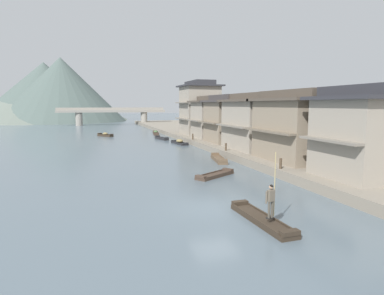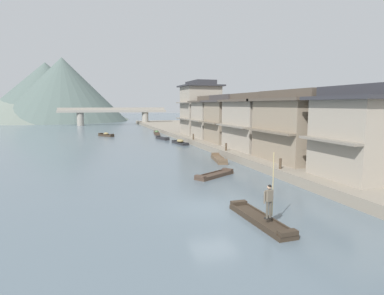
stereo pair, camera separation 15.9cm
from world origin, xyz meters
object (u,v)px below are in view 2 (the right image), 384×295
at_px(boat_midriver_drifting, 157,133).
at_px(mooring_post_dock_near, 280,164).
at_px(house_waterfront_nearest, 363,133).
at_px(mooring_post_dock_mid, 226,147).
at_px(boat_midriver_upstream, 219,159).
at_px(house_waterfront_second, 293,126).
at_px(boat_moored_nearest, 162,138).
at_px(house_waterfront_tall, 258,122).
at_px(boat_foreground_poled, 260,219).
at_px(house_waterfront_end, 200,108).
at_px(boat_moored_second, 215,175).
at_px(boat_moored_far, 106,135).
at_px(boatman_person, 269,197).
at_px(mooring_post_dock_far, 193,137).
at_px(house_waterfront_narrow, 227,119).
at_px(boat_moored_third, 180,142).
at_px(house_waterfront_far, 215,117).
at_px(stone_bridge, 113,113).

height_order(boat_midriver_drifting, mooring_post_dock_near, mooring_post_dock_near).
distance_m(house_waterfront_nearest, mooring_post_dock_mid, 15.47).
relative_size(boat_midriver_upstream, house_waterfront_second, 0.56).
relative_size(boat_moored_nearest, house_waterfront_tall, 0.48).
relative_size(boat_foreground_poled, house_waterfront_end, 0.55).
bearing_deg(boat_moored_second, boat_moored_nearest, 86.02).
relative_size(boat_foreground_poled, mooring_post_dock_near, 6.05).
bearing_deg(boat_moored_far, boatman_person, -84.08).
bearing_deg(boat_moored_far, house_waterfront_end, -28.19).
height_order(boat_moored_far, mooring_post_dock_far, mooring_post_dock_far).
bearing_deg(house_waterfront_narrow, mooring_post_dock_mid, -113.88).
bearing_deg(house_waterfront_nearest, boat_moored_far, 108.80).
xyz_separation_m(boat_moored_third, mooring_post_dock_near, (1.61, -23.40, 0.85)).
xyz_separation_m(boat_midriver_drifting, house_waterfront_far, (5.70, -15.80, 3.46)).
bearing_deg(stone_bridge, mooring_post_dock_far, -81.37).
xyz_separation_m(boat_foreground_poled, boatman_person, (0.04, -0.73, 1.28)).
xyz_separation_m(boat_midriver_drifting, boat_midriver_upstream, (0.12, -31.40, -0.07)).
bearing_deg(boat_moored_far, boat_midriver_upstream, -72.48).
height_order(boatman_person, house_waterfront_far, house_waterfront_far).
xyz_separation_m(house_waterfront_second, stone_bridge, (-10.66, 68.32, -0.51)).
bearing_deg(boatman_person, boat_moored_far, 95.92).
height_order(boat_moored_second, boat_midriver_drifting, boat_midriver_drifting).
xyz_separation_m(boatman_person, boat_midriver_upstream, (4.55, 17.43, -1.25)).
xyz_separation_m(boat_midriver_drifting, house_waterfront_tall, (5.69, -29.02, 3.45)).
height_order(boat_foreground_poled, stone_bridge, stone_bridge).
height_order(boat_moored_second, stone_bridge, stone_bridge).
bearing_deg(boat_foreground_poled, boat_moored_far, 95.96).
xyz_separation_m(boat_moored_nearest, house_waterfront_narrow, (5.99, -12.34, 3.54)).
height_order(boatman_person, boat_moored_third, boatman_person).
relative_size(boat_moored_nearest, mooring_post_dock_near, 4.77).
xyz_separation_m(boat_midriver_upstream, house_waterfront_second, (4.82, -5.27, 3.52)).
xyz_separation_m(house_waterfront_narrow, stone_bridge, (-10.80, 53.47, -0.52)).
relative_size(house_waterfront_nearest, house_waterfront_second, 0.76).
height_order(boat_moored_third, mooring_post_dock_far, mooring_post_dock_far).
height_order(boat_foreground_poled, house_waterfront_nearest, house_waterfront_nearest).
bearing_deg(house_waterfront_tall, boat_midriver_upstream, -156.81).
bearing_deg(boat_foreground_poled, mooring_post_dock_near, 52.86).
xyz_separation_m(boat_moored_third, boat_midriver_upstream, (-0.04, -14.93, -0.07)).
height_order(boatman_person, boat_midriver_drifting, boatman_person).
bearing_deg(boat_foreground_poled, boat_moored_third, 81.68).
bearing_deg(boat_moored_third, mooring_post_dock_near, -86.07).
relative_size(mooring_post_dock_near, mooring_post_dock_mid, 1.00).
distance_m(boat_moored_second, boat_moored_third, 21.78).
xyz_separation_m(boat_moored_nearest, mooring_post_dock_near, (2.68, -30.39, 0.93)).
bearing_deg(boat_moored_third, boat_moored_nearest, 98.69).
xyz_separation_m(boat_moored_nearest, boat_moored_third, (1.07, -6.99, 0.08)).
height_order(boatman_person, boat_moored_far, boatman_person).
distance_m(boat_foreground_poled, mooring_post_dock_near, 10.37).
bearing_deg(boat_moored_second, stone_bridge, 92.32).
bearing_deg(mooring_post_dock_mid, house_waterfront_tall, 4.26).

